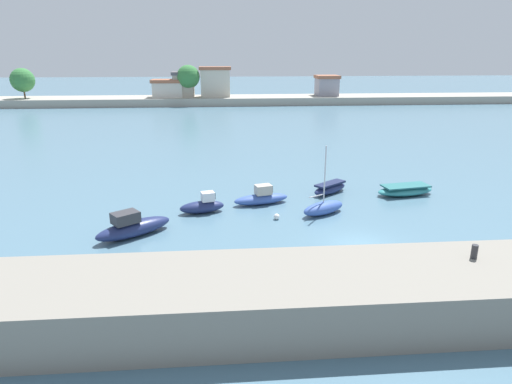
# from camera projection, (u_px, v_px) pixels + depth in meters

# --- Properties ---
(ground_plane) EXTENTS (400.00, 400.00, 0.00)m
(ground_plane) POSITION_uv_depth(u_px,v_px,m) (360.00, 246.00, 28.01)
(ground_plane) COLOR slate
(seawall_embankment) EXTENTS (69.58, 5.49, 2.37)m
(seawall_embankment) POSITION_uv_depth(u_px,v_px,m) (414.00, 292.00, 20.29)
(seawall_embankment) COLOR gray
(seawall_embankment) RESTS_ON ground
(mooring_bollard) EXTENTS (0.30, 0.30, 0.67)m
(mooring_bollard) POSITION_uv_depth(u_px,v_px,m) (474.00, 252.00, 20.83)
(mooring_bollard) COLOR #2D2D33
(mooring_bollard) RESTS_ON seawall_embankment
(moored_boat_0) EXTENTS (5.09, 4.31, 1.77)m
(moored_boat_0) POSITION_uv_depth(u_px,v_px,m) (133.00, 227.00, 29.27)
(moored_boat_0) COLOR navy
(moored_boat_0) RESTS_ON ground
(moored_boat_1) EXTENTS (3.55, 2.00, 1.58)m
(moored_boat_1) POSITION_uv_depth(u_px,v_px,m) (203.00, 206.00, 33.61)
(moored_boat_1) COLOR navy
(moored_boat_1) RESTS_ON ground
(moored_boat_2) EXTENTS (4.65, 2.38, 1.56)m
(moored_boat_2) POSITION_uv_depth(u_px,v_px,m) (261.00, 198.00, 35.54)
(moored_boat_2) COLOR #3856A8
(moored_boat_2) RESTS_ON ground
(moored_boat_3) EXTENTS (3.86, 2.96, 5.20)m
(moored_boat_3) POSITION_uv_depth(u_px,v_px,m) (323.00, 208.00, 33.33)
(moored_boat_3) COLOR #3856A8
(moored_boat_3) RESTS_ON ground
(moored_boat_4) EXTENTS (3.75, 3.28, 0.93)m
(moored_boat_4) POSITION_uv_depth(u_px,v_px,m) (330.00, 188.00, 38.25)
(moored_boat_4) COLOR navy
(moored_boat_4) RESTS_ON ground
(moored_boat_5) EXTENTS (5.19, 2.68, 0.87)m
(moored_boat_5) POSITION_uv_depth(u_px,v_px,m) (405.00, 190.00, 37.79)
(moored_boat_5) COLOR teal
(moored_boat_5) RESTS_ON ground
(mooring_buoy_0) EXTENTS (0.43, 0.43, 0.43)m
(mooring_buoy_0) POSITION_uv_depth(u_px,v_px,m) (277.00, 217.00, 32.34)
(mooring_buoy_0) COLOR white
(mooring_buoy_0) RESTS_ON ground
(distant_shoreline) EXTENTS (131.88, 10.31, 8.83)m
(distant_shoreline) POSITION_uv_depth(u_px,v_px,m) (237.00, 95.00, 103.21)
(distant_shoreline) COLOR #9E998C
(distant_shoreline) RESTS_ON ground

